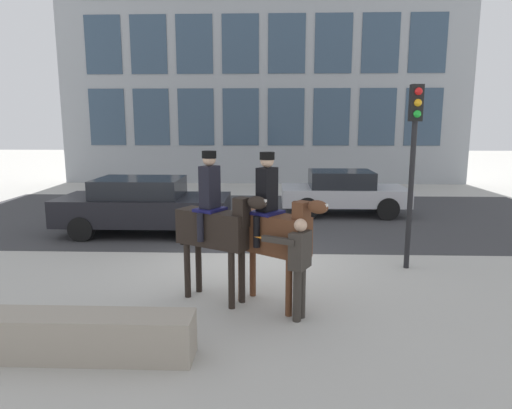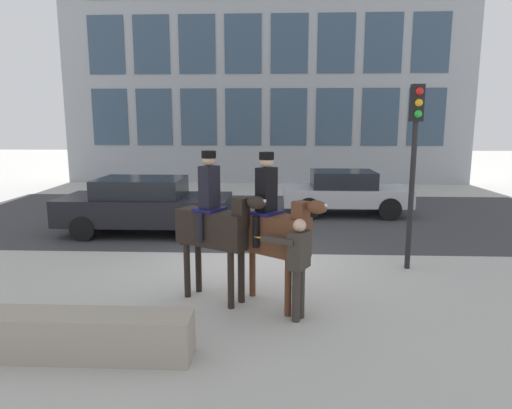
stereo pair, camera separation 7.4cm
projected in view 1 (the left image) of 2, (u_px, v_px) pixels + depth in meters
ground_plane at (251, 260)px, 10.17m from camera, size 80.00×80.00×0.00m
road_surface at (258, 216)px, 14.84m from camera, size 20.02×8.50×0.01m
mounted_horse_lead at (215, 224)px, 7.65m from camera, size 1.62×1.12×2.56m
mounted_horse_companion at (272, 229)px, 7.41m from camera, size 1.59×1.29×2.56m
pedestrian_bystander at (299, 261)px, 6.95m from camera, size 0.91×0.46×1.60m
street_car_near_lane at (143, 205)px, 12.46m from camera, size 4.56×2.01×1.53m
street_car_far_lane at (343, 192)px, 15.06m from camera, size 4.06×1.94×1.45m
traffic_light at (414, 147)px, 9.15m from camera, size 0.24×0.29×3.76m
planter_ledge at (81, 336)px, 5.91m from camera, size 2.95×0.56×0.60m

